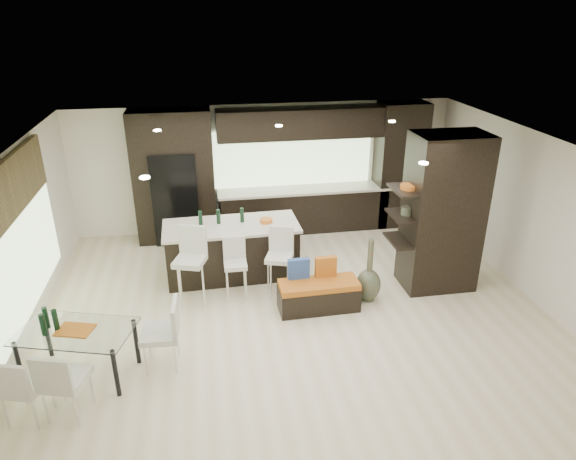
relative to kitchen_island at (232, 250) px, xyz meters
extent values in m
plane|color=beige|center=(0.89, -1.35, -0.50)|extent=(8.00, 8.00, 0.00)
cube|color=white|center=(0.89, 2.15, 0.85)|extent=(8.00, 0.02, 2.70)
cube|color=white|center=(-3.11, -1.35, 0.85)|extent=(0.02, 7.00, 2.70)
cube|color=white|center=(4.89, -1.35, 0.85)|extent=(0.02, 7.00, 2.70)
cube|color=white|center=(0.89, -1.35, 2.20)|extent=(8.00, 7.00, 0.02)
cube|color=#B2D199|center=(-3.07, -1.15, 0.85)|extent=(0.04, 3.20, 1.90)
cube|color=#B2D199|center=(1.49, 2.11, 1.05)|extent=(3.40, 0.04, 1.20)
cube|color=brown|center=(-3.04, -1.15, 1.75)|extent=(0.08, 3.00, 0.80)
cube|color=white|center=(0.89, -1.10, 2.18)|extent=(4.00, 3.00, 0.02)
cube|color=black|center=(1.39, 1.82, 0.85)|extent=(6.80, 0.68, 2.70)
cube|color=black|center=(-1.01, 1.77, 0.45)|extent=(0.90, 0.68, 1.90)
cube|color=black|center=(3.49, -0.95, 0.85)|extent=(1.20, 0.80, 2.70)
cube|color=black|center=(0.00, 0.00, 0.00)|extent=(2.41, 1.08, 0.99)
cube|color=silver|center=(-0.73, -0.85, 0.03)|extent=(0.59, 0.59, 1.05)
cube|color=silver|center=(0.00, -0.80, -0.07)|extent=(0.38, 0.38, 0.85)
cube|color=silver|center=(0.73, -0.82, -0.02)|extent=(0.54, 0.54, 0.95)
cube|color=black|center=(1.28, -1.40, -0.25)|extent=(1.30, 0.52, 0.50)
cube|color=white|center=(-2.19, -2.44, -0.15)|extent=(1.62, 1.20, 0.70)
cube|color=silver|center=(-2.19, -3.17, -0.05)|extent=(0.60, 0.60, 0.89)
cube|color=silver|center=(-2.65, -3.16, -0.06)|extent=(0.58, 0.58, 0.87)
cube|color=silver|center=(-1.14, -2.44, -0.04)|extent=(0.52, 0.52, 0.91)
camera|label=1|loc=(-0.43, -8.35, 4.07)|focal=32.00mm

